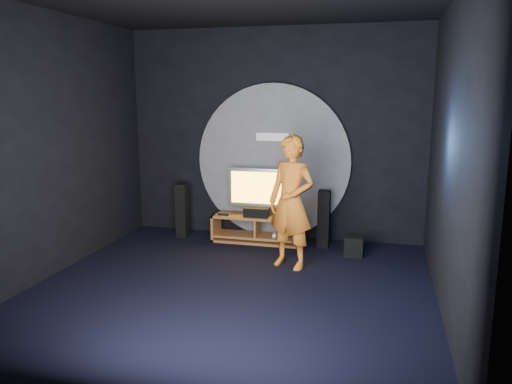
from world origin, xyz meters
TOP-DOWN VIEW (x-y plane):
  - floor at (0.00, 0.00)m, footprint 5.00×5.00m
  - back_wall at (0.00, 2.50)m, footprint 5.00×0.04m
  - front_wall at (0.00, -2.50)m, footprint 5.00×0.04m
  - left_wall at (-2.50, 0.00)m, footprint 0.04×5.00m
  - right_wall at (2.50, 0.00)m, footprint 0.04×5.00m
  - wall_disc_panel at (0.00, 2.44)m, footprint 2.60×0.11m
  - media_console at (-0.16, 2.05)m, footprint 1.49×0.45m
  - tv at (-0.17, 2.12)m, footprint 1.03×0.22m
  - center_speaker at (-0.17, 1.95)m, footprint 0.40×0.15m
  - remote at (-0.73, 1.93)m, footprint 0.18×0.05m
  - tower_speaker_left at (-1.50, 2.05)m, footprint 0.18×0.21m
  - tower_speaker_right at (0.92, 2.04)m, footprint 0.18×0.21m
  - subwoofer at (1.43, 1.71)m, footprint 0.28×0.28m
  - player at (0.58, 1.00)m, footprint 0.80×0.67m

SIDE VIEW (x-z plane):
  - floor at x=0.00m, z-range 0.00..0.00m
  - subwoofer at x=1.43m, z-range 0.00..0.30m
  - media_console at x=-0.16m, z-range -0.03..0.42m
  - remote at x=-0.73m, z-range 0.45..0.47m
  - tower_speaker_left at x=-1.50m, z-range 0.00..0.92m
  - tower_speaker_right at x=0.92m, z-range 0.00..0.92m
  - center_speaker at x=-0.17m, z-range 0.45..0.60m
  - tv at x=-0.17m, z-range 0.49..1.26m
  - player at x=0.58m, z-range 0.00..1.88m
  - wall_disc_panel at x=0.00m, z-range 0.00..2.60m
  - back_wall at x=0.00m, z-range 0.00..3.50m
  - front_wall at x=0.00m, z-range 0.00..3.50m
  - left_wall at x=-2.50m, z-range 0.00..3.50m
  - right_wall at x=2.50m, z-range 0.00..3.50m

